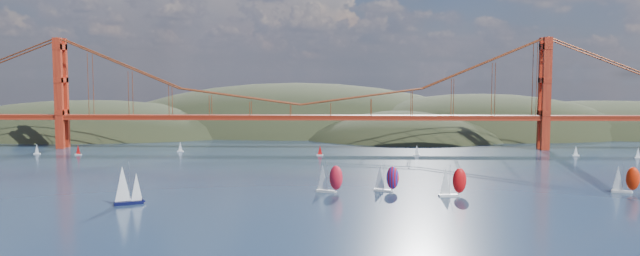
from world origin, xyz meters
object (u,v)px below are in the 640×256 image
object	(u,v)px
sloop_navy	(127,186)
racer_rwb	(386,178)
racer_1	(452,181)
racer_2	(625,179)
racer_0	(329,178)

from	to	relation	value
sloop_navy	racer_rwb	bearing A→B (deg)	-9.84
sloop_navy	racer_1	distance (m)	95.77
sloop_navy	racer_2	size ratio (longest dim) A/B	1.32
racer_0	racer_1	world-z (taller)	racer_1
racer_2	racer_rwb	size ratio (longest dim) A/B	1.01
racer_1	racer_rwb	bearing A→B (deg)	149.69
racer_1	racer_2	world-z (taller)	racer_1
sloop_navy	racer_0	distance (m)	60.58
sloop_navy	racer_2	world-z (taller)	sloop_navy
sloop_navy	racer_1	xyz separation A→B (m)	(94.74, 14.01, -0.80)
racer_1	racer_2	size ratio (longest dim) A/B	1.05
racer_1	racer_rwb	xyz separation A→B (m)	(-19.43, 7.61, -0.29)
racer_0	racer_2	bearing A→B (deg)	18.87
racer_2	racer_rwb	xyz separation A→B (m)	(-74.64, 0.25, -0.06)
racer_2	racer_rwb	distance (m)	74.64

